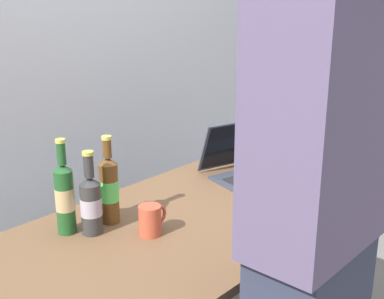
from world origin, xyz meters
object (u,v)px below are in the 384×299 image
Objects in this scene: laptop at (248,164)px; beer_bottle_green at (65,196)px; beer_bottle_amber at (109,188)px; coffee_mug at (151,220)px; beer_bottle_dark at (91,203)px; person_figure at (312,255)px.

laptop is 0.86m from beer_bottle_green.
coffee_mug is (0.03, -0.17, -0.07)m from beer_bottle_amber.
beer_bottle_green reaches higher than laptop.
coffee_mug is at bearing -51.06° from beer_bottle_green.
beer_bottle_green reaches higher than beer_bottle_amber.
beer_bottle_dark is at bearing 175.53° from laptop.
beer_bottle_dark is (0.05, -0.07, -0.02)m from beer_bottle_green.
beer_bottle_amber is 0.19m from coffee_mug.
beer_bottle_green is (-0.84, 0.13, 0.08)m from laptop.
person_figure reaches higher than beer_bottle_green.
laptop reaches higher than coffee_mug.
coffee_mug is (-0.67, -0.09, -0.00)m from laptop.
beer_bottle_amber reaches higher than coffee_mug.
beer_bottle_amber is at bearing 173.22° from laptop.
beer_bottle_green is at bearing 128.94° from coffee_mug.
beer_bottle_dark is 0.16× the size of person_figure.
beer_bottle_dark is at bearing -167.52° from beer_bottle_amber.
coffee_mug is (0.18, -0.22, -0.08)m from beer_bottle_green.
coffee_mug is at bearing -172.23° from laptop.
laptop is 0.23× the size of person_figure.
beer_bottle_dark is 0.10m from beer_bottle_amber.
person_figure reaches higher than coffee_mug.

